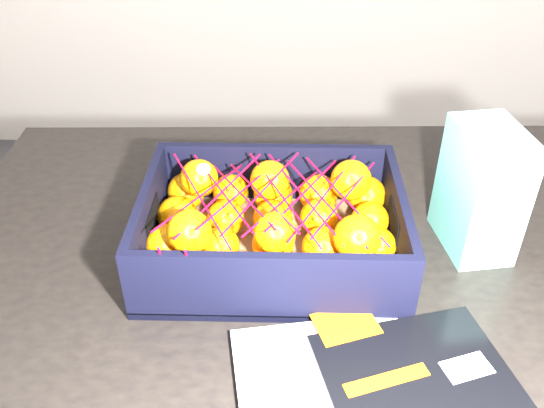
{
  "coord_description": "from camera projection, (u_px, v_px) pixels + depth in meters",
  "views": [
    {
      "loc": [
        -0.37,
        -0.57,
        1.3
      ],
      "look_at": [
        -0.39,
        0.06,
        0.86
      ],
      "focal_mm": 38.46,
      "sensor_mm": 36.0,
      "label": 1
    }
  ],
  "objects": [
    {
      "name": "table",
      "position": [
        341.0,
        303.0,
        0.91
      ],
      "size": [
        1.23,
        0.84,
        0.75
      ],
      "color": "black",
      "rests_on": "ground"
    },
    {
      "name": "produce_crate",
      "position": [
        273.0,
        236.0,
        0.83
      ],
      "size": [
        0.36,
        0.27,
        0.11
      ],
      "color": "brown",
      "rests_on": "table"
    },
    {
      "name": "clementine_heap",
      "position": [
        274.0,
        224.0,
        0.82
      ],
      "size": [
        0.35,
        0.25,
        0.11
      ],
      "color": "orange",
      "rests_on": "produce_crate"
    },
    {
      "name": "mesh_net",
      "position": [
        267.0,
        200.0,
        0.79
      ],
      "size": [
        0.3,
        0.24,
        0.09
      ],
      "color": "red",
      "rests_on": "clementine_heap"
    },
    {
      "name": "retail_carton",
      "position": [
        481.0,
        190.0,
        0.82
      ],
      "size": [
        0.1,
        0.14,
        0.19
      ],
      "primitive_type": "cube",
      "rotation": [
        0.0,
        0.0,
        0.16
      ],
      "color": "white",
      "rests_on": "table"
    }
  ]
}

